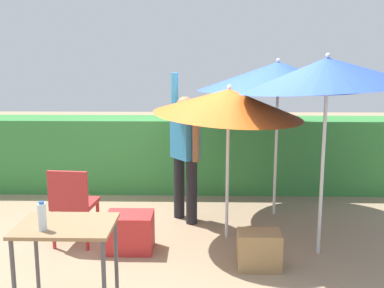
# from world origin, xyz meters

# --- Properties ---
(ground_plane) EXTENTS (24.00, 24.00, 0.00)m
(ground_plane) POSITION_xyz_m (0.00, 0.00, 0.00)
(ground_plane) COLOR #9E8466
(hedge_row) EXTENTS (8.00, 0.70, 1.13)m
(hedge_row) POSITION_xyz_m (0.00, 2.20, 0.57)
(hedge_row) COLOR #38843D
(hedge_row) RESTS_ON ground_plane
(umbrella_rainbow) EXTENTS (1.81, 1.79, 2.17)m
(umbrella_rainbow) POSITION_xyz_m (1.37, -0.20, 1.93)
(umbrella_rainbow) COLOR silver
(umbrella_rainbow) RESTS_ON ground_plane
(umbrella_orange) EXTENTS (1.70, 1.69, 1.81)m
(umbrella_orange) POSITION_xyz_m (0.41, 0.24, 1.59)
(umbrella_orange) COLOR silver
(umbrella_orange) RESTS_ON ground_plane
(umbrella_yellow) EXTENTS (2.07, 2.08, 2.06)m
(umbrella_yellow) POSITION_xyz_m (1.08, 1.07, 1.83)
(umbrella_yellow) COLOR silver
(umbrella_yellow) RESTS_ON ground_plane
(person_vendor) EXTENTS (0.40, 0.49, 1.88)m
(person_vendor) POSITION_xyz_m (-0.10, 0.80, 0.93)
(person_vendor) COLOR black
(person_vendor) RESTS_ON ground_plane
(chair_plastic) EXTENTS (0.48, 0.48, 0.89)m
(chair_plastic) POSITION_xyz_m (-1.31, -0.04, 0.51)
(chair_plastic) COLOR #B72D2D
(chair_plastic) RESTS_ON ground_plane
(cooler_box) EXTENTS (0.50, 0.40, 0.41)m
(cooler_box) POSITION_xyz_m (-0.67, -0.16, 0.21)
(cooler_box) COLOR red
(cooler_box) RESTS_ON ground_plane
(crate_cardboard) EXTENTS (0.43, 0.29, 0.38)m
(crate_cardboard) POSITION_xyz_m (0.69, -0.57, 0.19)
(crate_cardboard) COLOR #9E7A4C
(crate_cardboard) RESTS_ON ground_plane
(folding_table) EXTENTS (0.80, 0.60, 0.74)m
(folding_table) POSITION_xyz_m (-1.01, -1.32, 0.65)
(folding_table) COLOR #4C4C51
(folding_table) RESTS_ON ground_plane
(bottle_water) EXTENTS (0.07, 0.07, 0.24)m
(bottle_water) POSITION_xyz_m (-1.15, -1.46, 0.85)
(bottle_water) COLOR silver
(bottle_water) RESTS_ON folding_table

